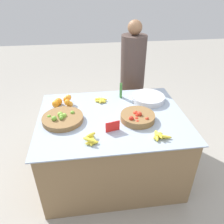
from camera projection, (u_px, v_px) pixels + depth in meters
name	position (u px, v px, depth m)	size (l,w,h in m)	color
ground_plane	(112.00, 170.00, 2.67)	(12.00, 12.00, 0.00)	#A39E93
market_table	(112.00, 145.00, 2.46)	(1.51, 1.15, 0.79)	olive
lime_bowl	(63.00, 118.00, 2.16)	(0.40, 0.40, 0.10)	olive
tomato_basket	(138.00, 117.00, 2.17)	(0.34, 0.34, 0.10)	olive
orange_pile	(63.00, 102.00, 2.41)	(0.23, 0.20, 0.11)	orange
metal_bowl	(148.00, 98.00, 2.52)	(0.37, 0.37, 0.06)	silver
price_sign	(113.00, 126.00, 2.01)	(0.14, 0.04, 0.10)	red
veg_bundle	(121.00, 91.00, 2.55)	(0.03, 0.05, 0.18)	#428438
banana_bunch_middle_right	(91.00, 140.00, 1.89)	(0.14, 0.16, 0.06)	yellow
banana_bunch_back_center	(159.00, 136.00, 1.94)	(0.18, 0.16, 0.05)	yellow
banana_bunch_front_left	(101.00, 100.00, 2.51)	(0.15, 0.14, 0.04)	yellow
vendor_person	(132.00, 82.00, 3.14)	(0.34, 0.34, 1.56)	#473833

